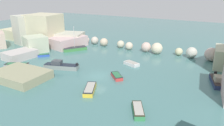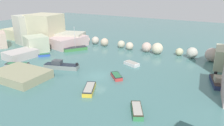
# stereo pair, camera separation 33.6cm
# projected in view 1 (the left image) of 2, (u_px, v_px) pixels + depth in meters

# --- Properties ---
(cove_water) EXTENTS (160.00, 160.00, 0.00)m
(cove_water) POSITION_uv_depth(u_px,v_px,m) (99.00, 76.00, 35.93)
(cove_water) COLOR slate
(cove_water) RESTS_ON ground
(cliff_headland_left) EXTENTS (27.78, 25.61, 7.98)m
(cliff_headland_left) POSITION_uv_depth(u_px,v_px,m) (38.00, 35.00, 57.00)
(cliff_headland_left) COLOR beige
(cliff_headland_left) RESTS_ON ground
(rock_breakwater) EXTENTS (37.65, 3.49, 2.79)m
(rock_breakwater) POSITION_uv_depth(u_px,v_px,m) (157.00, 48.00, 48.76)
(rock_breakwater) COLOR beige
(rock_breakwater) RESTS_ON ground
(stone_dock) EXTENTS (8.99, 6.52, 1.38)m
(stone_dock) POSITION_uv_depth(u_px,v_px,m) (21.00, 75.00, 34.55)
(stone_dock) COLOR #9B9977
(stone_dock) RESTS_ON ground
(moored_boat_0) EXTENTS (4.79, 5.81, 5.85)m
(moored_boat_0) POSITION_uv_depth(u_px,v_px,m) (75.00, 49.00, 51.31)
(moored_boat_0) COLOR #3F8845
(moored_boat_0) RESTS_ON cove_water
(moored_boat_1) EXTENTS (6.68, 3.69, 1.62)m
(moored_boat_1) POSITION_uv_depth(u_px,v_px,m) (61.00, 66.00, 39.15)
(moored_boat_1) COLOR gray
(moored_boat_1) RESTS_ON cove_water
(moored_boat_2) EXTENTS (3.09, 4.33, 0.68)m
(moored_boat_2) POSITION_uv_depth(u_px,v_px,m) (90.00, 89.00, 30.45)
(moored_boat_2) COLOR yellow
(moored_boat_2) RESTS_ON cove_water
(moored_boat_3) EXTENTS (2.85, 3.77, 0.65)m
(moored_boat_3) POSITION_uv_depth(u_px,v_px,m) (138.00, 110.00, 25.13)
(moored_boat_3) COLOR #398C51
(moored_boat_3) RESTS_ON cove_water
(moored_boat_5) EXTENTS (3.43, 2.47, 0.67)m
(moored_boat_5) POSITION_uv_depth(u_px,v_px,m) (131.00, 64.00, 41.12)
(moored_boat_5) COLOR silver
(moored_boat_5) RESTS_ON cove_water
(moored_boat_6) EXTENTS (4.61, 3.41, 0.54)m
(moored_boat_6) POSITION_uv_depth(u_px,v_px,m) (17.00, 65.00, 40.59)
(moored_boat_6) COLOR gray
(moored_boat_6) RESTS_ON cove_water
(moored_boat_7) EXTENTS (2.49, 2.61, 0.55)m
(moored_boat_7) POSITION_uv_depth(u_px,v_px,m) (44.00, 55.00, 46.64)
(moored_boat_7) COLOR blue
(moored_boat_7) RESTS_ON cove_water
(moored_boat_8) EXTENTS (3.12, 3.11, 0.62)m
(moored_boat_8) POSITION_uv_depth(u_px,v_px,m) (117.00, 76.00, 35.13)
(moored_boat_8) COLOR #D03C38
(moored_boat_8) RESTS_ON cove_water
(moored_boat_9) EXTENTS (3.02, 5.40, 1.53)m
(moored_boat_9) POSITION_uv_depth(u_px,v_px,m) (218.00, 81.00, 32.76)
(moored_boat_9) COLOR navy
(moored_boat_9) RESTS_ON cove_water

